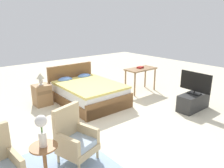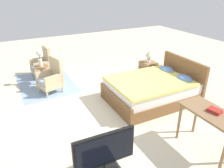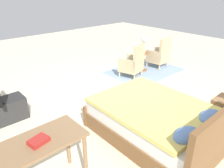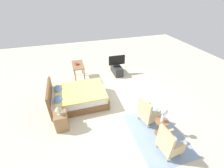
% 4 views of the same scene
% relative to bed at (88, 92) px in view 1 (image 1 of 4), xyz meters
% --- Properties ---
extents(ground_plane, '(16.00, 16.00, 0.00)m').
position_rel_bed_xyz_m(ground_plane, '(-0.24, -1.19, -0.30)').
color(ground_plane, beige).
extents(bed, '(1.51, 2.09, 0.96)m').
position_rel_bed_xyz_m(bed, '(0.00, 0.00, 0.00)').
color(bed, brown).
rests_on(bed, ground_plane).
extents(armchair_by_window_right, '(0.67, 0.67, 0.92)m').
position_rel_bed_xyz_m(armchair_by_window_right, '(-1.64, -2.11, 0.08)').
color(armchair_by_window_right, '#CCB284').
rests_on(armchair_by_window_right, floor_rug).
extents(side_table, '(0.40, 0.40, 0.55)m').
position_rel_bed_xyz_m(side_table, '(-2.23, -2.25, 0.05)').
color(side_table, '#936038').
rests_on(side_table, ground_plane).
extents(flower_vase, '(0.17, 0.17, 0.48)m').
position_rel_bed_xyz_m(flower_vase, '(-2.23, -2.25, 0.55)').
color(flower_vase, silver).
rests_on(flower_vase, side_table).
extents(nightstand, '(0.44, 0.41, 0.58)m').
position_rel_bed_xyz_m(nightstand, '(-1.08, 0.63, -0.01)').
color(nightstand, '#997047').
rests_on(nightstand, ground_plane).
extents(table_lamp, '(0.22, 0.22, 0.33)m').
position_rel_bed_xyz_m(table_lamp, '(-1.08, 0.63, 0.49)').
color(table_lamp, silver).
rests_on(table_lamp, nightstand).
extents(tv_stand, '(0.96, 0.40, 0.43)m').
position_rel_bed_xyz_m(tv_stand, '(1.85, -2.21, -0.08)').
color(tv_stand, '#2D2D2D').
rests_on(tv_stand, ground_plane).
extents(tv_flatscreen, '(0.21, 0.84, 0.57)m').
position_rel_bed_xyz_m(tv_flatscreen, '(1.85, -2.21, 0.43)').
color(tv_flatscreen, black).
rests_on(tv_flatscreen, tv_stand).
extents(vanity_desk, '(1.04, 0.52, 0.77)m').
position_rel_bed_xyz_m(vanity_desk, '(1.89, -0.26, 0.36)').
color(vanity_desk, '#8E6B47').
rests_on(vanity_desk, ground_plane).
extents(book_stack, '(0.24, 0.19, 0.05)m').
position_rel_bed_xyz_m(book_stack, '(1.90, -0.23, 0.50)').
color(book_stack, '#AD2823').
rests_on(book_stack, vanity_desk).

